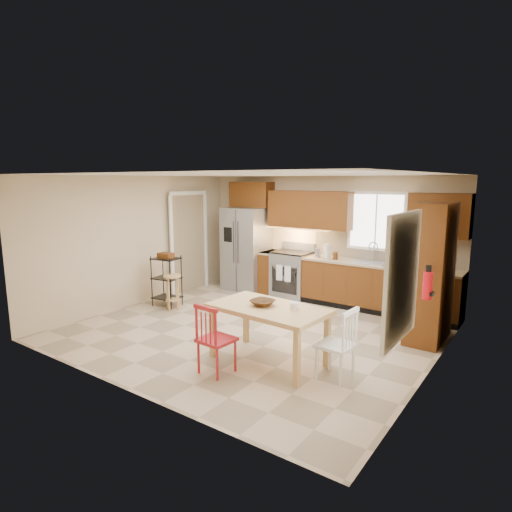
{
  "coord_description": "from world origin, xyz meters",
  "views": [
    {
      "loc": [
        3.9,
        -5.41,
        2.42
      ],
      "look_at": [
        -0.22,
        0.4,
        1.15
      ],
      "focal_mm": 30.0,
      "sensor_mm": 36.0,
      "label": 1
    }
  ],
  "objects_px": {
    "dining_table": "(268,335)",
    "chair_red": "(217,338)",
    "table_bowl": "(262,306)",
    "range_stove": "(292,275)",
    "pantry": "(431,273)",
    "table_jar": "(294,307)",
    "chair_white": "(336,344)",
    "bar_stool": "(173,292)",
    "utility_cart": "(167,281)",
    "fire_extinguisher": "(428,285)",
    "soap_bottle": "(388,260)",
    "refrigerator": "(246,249)"
  },
  "relations": [
    {
      "from": "dining_table",
      "to": "chair_red",
      "type": "distance_m",
      "value": 0.74
    },
    {
      "from": "utility_cart",
      "to": "table_bowl",
      "type": "bearing_deg",
      "value": -27.09
    },
    {
      "from": "soap_bottle",
      "to": "chair_white",
      "type": "relative_size",
      "value": 0.21
    },
    {
      "from": "table_bowl",
      "to": "dining_table",
      "type": "bearing_deg",
      "value": 0.0
    },
    {
      "from": "soap_bottle",
      "to": "chair_white",
      "type": "bearing_deg",
      "value": -83.03
    },
    {
      "from": "bar_stool",
      "to": "utility_cart",
      "type": "bearing_deg",
      "value": 135.11
    },
    {
      "from": "fire_extinguisher",
      "to": "table_jar",
      "type": "bearing_deg",
      "value": -146.6
    },
    {
      "from": "table_bowl",
      "to": "range_stove",
      "type": "bearing_deg",
      "value": 113.68
    },
    {
      "from": "dining_table",
      "to": "refrigerator",
      "type": "bearing_deg",
      "value": 134.54
    },
    {
      "from": "chair_white",
      "to": "bar_stool",
      "type": "relative_size",
      "value": 1.36
    },
    {
      "from": "chair_white",
      "to": "bar_stool",
      "type": "bearing_deg",
      "value": 80.59
    },
    {
      "from": "pantry",
      "to": "table_jar",
      "type": "height_order",
      "value": "pantry"
    },
    {
      "from": "soap_bottle",
      "to": "bar_stool",
      "type": "relative_size",
      "value": 0.29
    },
    {
      "from": "fire_extinguisher",
      "to": "bar_stool",
      "type": "height_order",
      "value": "fire_extinguisher"
    },
    {
      "from": "table_bowl",
      "to": "chair_red",
      "type": "bearing_deg",
      "value": -111.3
    },
    {
      "from": "pantry",
      "to": "table_jar",
      "type": "distance_m",
      "value": 2.33
    },
    {
      "from": "dining_table",
      "to": "table_jar",
      "type": "xyz_separation_m",
      "value": [
        0.34,
        0.1,
        0.42
      ]
    },
    {
      "from": "dining_table",
      "to": "table_jar",
      "type": "bearing_deg",
      "value": 19.68
    },
    {
      "from": "pantry",
      "to": "chair_red",
      "type": "distance_m",
      "value": 3.37
    },
    {
      "from": "dining_table",
      "to": "chair_white",
      "type": "bearing_deg",
      "value": 6.75
    },
    {
      "from": "utility_cart",
      "to": "chair_red",
      "type": "bearing_deg",
      "value": -39.71
    },
    {
      "from": "pantry",
      "to": "utility_cart",
      "type": "distance_m",
      "value": 4.75
    },
    {
      "from": "chair_red",
      "to": "chair_white",
      "type": "xyz_separation_m",
      "value": [
        1.3,
        0.7,
        0.0
      ]
    },
    {
      "from": "pantry",
      "to": "dining_table",
      "type": "relative_size",
      "value": 1.36
    },
    {
      "from": "range_stove",
      "to": "fire_extinguisher",
      "type": "distance_m",
      "value": 3.83
    },
    {
      "from": "refrigerator",
      "to": "bar_stool",
      "type": "height_order",
      "value": "refrigerator"
    },
    {
      "from": "refrigerator",
      "to": "utility_cart",
      "type": "distance_m",
      "value": 2.06
    },
    {
      "from": "fire_extinguisher",
      "to": "bar_stool",
      "type": "bearing_deg",
      "value": -178.71
    },
    {
      "from": "dining_table",
      "to": "bar_stool",
      "type": "distance_m",
      "value": 2.93
    },
    {
      "from": "soap_bottle",
      "to": "chair_red",
      "type": "bearing_deg",
      "value": -104.58
    },
    {
      "from": "range_stove",
      "to": "utility_cart",
      "type": "distance_m",
      "value": 2.59
    },
    {
      "from": "bar_stool",
      "to": "soap_bottle",
      "type": "bearing_deg",
      "value": 9.18
    },
    {
      "from": "chair_white",
      "to": "soap_bottle",
      "type": "bearing_deg",
      "value": 10.71
    },
    {
      "from": "chair_red",
      "to": "table_jar",
      "type": "distance_m",
      "value": 1.07
    },
    {
      "from": "bar_stool",
      "to": "utility_cart",
      "type": "relative_size",
      "value": 0.68
    },
    {
      "from": "refrigerator",
      "to": "soap_bottle",
      "type": "bearing_deg",
      "value": -0.45
    },
    {
      "from": "chair_red",
      "to": "utility_cart",
      "type": "height_order",
      "value": "utility_cart"
    },
    {
      "from": "refrigerator",
      "to": "chair_red",
      "type": "xyz_separation_m",
      "value": [
        2.24,
        -3.65,
        -0.46
      ]
    },
    {
      "from": "fire_extinguisher",
      "to": "chair_white",
      "type": "xyz_separation_m",
      "value": [
        -0.79,
        -0.97,
        -0.65
      ]
    },
    {
      "from": "dining_table",
      "to": "chair_white",
      "type": "relative_size",
      "value": 1.7
    },
    {
      "from": "range_stove",
      "to": "chair_red",
      "type": "xyz_separation_m",
      "value": [
        1.09,
        -3.71,
        -0.01
      ]
    },
    {
      "from": "range_stove",
      "to": "chair_red",
      "type": "height_order",
      "value": "range_stove"
    },
    {
      "from": "soap_bottle",
      "to": "utility_cart",
      "type": "relative_size",
      "value": 0.19
    },
    {
      "from": "pantry",
      "to": "fire_extinguisher",
      "type": "height_order",
      "value": "pantry"
    },
    {
      "from": "soap_bottle",
      "to": "table_jar",
      "type": "xyz_separation_m",
      "value": [
        -0.25,
        -2.88,
        -0.2
      ]
    },
    {
      "from": "table_bowl",
      "to": "chair_white",
      "type": "bearing_deg",
      "value": 2.74
    },
    {
      "from": "pantry",
      "to": "bar_stool",
      "type": "bearing_deg",
      "value": -165.07
    },
    {
      "from": "fire_extinguisher",
      "to": "chair_white",
      "type": "height_order",
      "value": "fire_extinguisher"
    },
    {
      "from": "range_stove",
      "to": "chair_white",
      "type": "bearing_deg",
      "value": -51.56
    },
    {
      "from": "pantry",
      "to": "table_bowl",
      "type": "bearing_deg",
      "value": -128.34
    }
  ]
}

